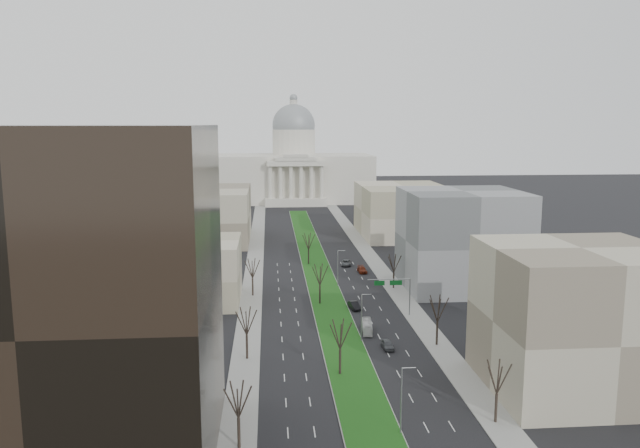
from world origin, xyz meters
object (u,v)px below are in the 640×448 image
car_black (354,305)px  car_grey_far (346,263)px  box_van (367,327)px  car_grey_near (387,345)px  car_red (362,270)px

car_black → car_grey_far: (3.48, 42.08, -0.03)m
car_grey_far → box_van: size_ratio=0.74×
box_van → car_grey_near: bearing=-70.6°
car_grey_near → car_black: car_black is taller
car_black → car_red: car_black is taller
car_grey_near → car_black: size_ratio=0.93×
car_red → box_van: 48.94m
car_red → box_van: box_van is taller
car_grey_near → car_grey_far: bearing=87.0°
car_black → car_red: bearing=68.7°
car_red → car_black: bearing=-103.6°
car_black → car_grey_far: size_ratio=0.88×
car_red → car_grey_far: 9.31m
car_grey_near → car_red: 58.19m
car_grey_near → car_grey_far: size_ratio=0.82×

